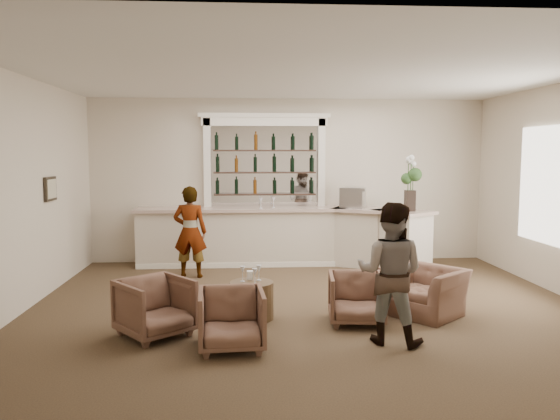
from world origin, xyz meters
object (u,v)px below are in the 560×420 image
object	(u,v)px
cocktail_table	(252,300)
armchair_far	(423,291)
guest	(390,273)
espresso_machine	(353,197)
flower_vase	(410,180)
sommelier	(190,232)
armchair_left	(155,307)
armchair_center	(231,319)
armchair_right	(357,298)
bar_counter	(283,237)

from	to	relation	value
cocktail_table	armchair_far	xyz separation A→B (m)	(2.36, 0.06, 0.07)
guest	espresso_machine	xyz separation A→B (m)	(0.44, 4.46, 0.51)
cocktail_table	flower_vase	world-z (taller)	flower_vase
sommelier	espresso_machine	distance (m)	3.27
armchair_left	armchair_center	size ratio (longest dim) A/B	1.04
armchair_left	sommelier	bearing A→B (deg)	48.32
cocktail_table	armchair_right	distance (m)	1.39
guest	armchair_far	xyz separation A→B (m)	(0.77, 1.07, -0.50)
bar_counter	armchair_far	xyz separation A→B (m)	(1.70, -3.40, -0.25)
cocktail_table	armchair_far	world-z (taller)	armchair_far
armchair_far	sommelier	bearing A→B (deg)	-166.63
guest	flower_vase	size ratio (longest dim) A/B	1.61
cocktail_table	espresso_machine	distance (m)	4.14
armchair_right	sommelier	bearing A→B (deg)	136.88
guest	armchair_far	size ratio (longest dim) A/B	1.66
bar_counter	armchair_left	xyz separation A→B (m)	(-1.84, -4.08, -0.22)
armchair_right	flower_vase	world-z (taller)	flower_vase
armchair_center	armchair_far	xyz separation A→B (m)	(2.61, 1.17, -0.02)
armchair_left	flower_vase	xyz separation A→B (m)	(4.15, 3.36, 1.36)
bar_counter	flower_vase	xyz separation A→B (m)	(2.31, -0.72, 1.14)
cocktail_table	armchair_center	distance (m)	1.15
cocktail_table	sommelier	xyz separation A→B (m)	(-1.06, 2.53, 0.57)
armchair_center	flower_vase	xyz separation A→B (m)	(3.22, 3.86, 1.37)
armchair_center	armchair_right	size ratio (longest dim) A/B	1.04
bar_counter	espresso_machine	world-z (taller)	espresso_machine
armchair_center	guest	bearing A→B (deg)	-0.47
flower_vase	cocktail_table	bearing A→B (deg)	-137.35
armchair_far	bar_counter	bearing A→B (deg)	165.84
sommelier	armchair_right	world-z (taller)	sommelier
cocktail_table	armchair_center	xyz separation A→B (m)	(-0.24, -1.12, 0.09)
espresso_machine	armchair_left	bearing A→B (deg)	-105.87
flower_vase	bar_counter	bearing A→B (deg)	162.69
armchair_left	bar_counter	bearing A→B (deg)	26.27
bar_counter	armchair_left	bearing A→B (deg)	-114.22
guest	armchair_far	distance (m)	1.41
armchair_far	flower_vase	xyz separation A→B (m)	(0.61, 2.68, 1.39)
bar_counter	armchair_far	distance (m)	3.81
flower_vase	guest	bearing A→B (deg)	-110.10
armchair_right	flower_vase	bearing A→B (deg)	68.15
armchair_right	bar_counter	bearing A→B (deg)	106.81
armchair_far	guest	bearing A→B (deg)	-76.18
armchair_center	espresso_machine	distance (m)	5.19
cocktail_table	flower_vase	xyz separation A→B (m)	(2.97, 2.74, 1.47)
armchair_left	armchair_right	size ratio (longest dim) A/B	1.08
armchair_far	espresso_machine	bearing A→B (deg)	144.76
espresso_machine	flower_vase	distance (m)	1.23
sommelier	armchair_right	distance (m)	3.74
espresso_machine	flower_vase	xyz separation A→B (m)	(0.93, -0.70, 0.38)
guest	espresso_machine	distance (m)	4.51
cocktail_table	armchair_right	world-z (taller)	armchair_right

